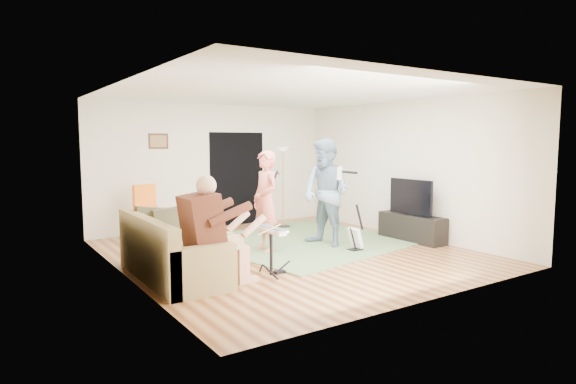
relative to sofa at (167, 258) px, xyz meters
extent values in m
plane|color=brown|center=(2.30, 0.36, -0.29)|extent=(6.00, 6.00, 0.00)
plane|color=white|center=(2.30, 0.36, 2.41)|extent=(6.00, 6.00, 0.00)
plane|color=#8F5D2C|center=(-0.45, 0.56, 1.26)|extent=(0.00, 2.05, 2.05)
plane|color=black|center=(2.85, 3.35, 0.76)|extent=(2.10, 0.00, 2.10)
cube|color=#3F2314|center=(1.05, 3.35, 1.61)|extent=(0.42, 0.03, 0.32)
cube|color=#547245|center=(3.03, 0.98, -0.28)|extent=(4.09, 3.94, 0.02)
cube|color=olive|center=(0.10, 0.00, -0.07)|extent=(0.88, 1.75, 0.43)
cube|color=olive|center=(-0.27, 0.00, 0.15)|extent=(0.16, 2.16, 0.88)
cube|color=olive|center=(0.10, 0.98, 0.02)|extent=(0.88, 0.21, 0.62)
cube|color=olive|center=(0.10, -0.98, 0.02)|extent=(0.88, 0.21, 0.62)
cube|color=#522517|center=(0.25, -0.65, 0.59)|extent=(0.41, 0.53, 0.67)
sphere|color=tan|center=(0.32, -0.65, 1.04)|extent=(0.27, 0.27, 0.27)
cylinder|color=black|center=(1.30, -0.65, 0.04)|extent=(0.04, 0.04, 0.62)
cube|color=white|center=(1.30, -0.65, 0.34)|extent=(0.12, 0.62, 0.04)
imported|color=#DF7161|center=(2.00, 0.67, 0.58)|extent=(0.44, 0.65, 1.74)
imported|color=#6D87A0|center=(3.14, 0.44, 0.68)|extent=(0.89, 1.06, 1.95)
cube|color=black|center=(3.31, -0.17, -0.28)|extent=(0.22, 0.18, 0.03)
cube|color=silver|center=(3.31, -0.17, -0.06)|extent=(0.17, 0.26, 0.35)
cylinder|color=black|center=(3.40, -0.17, 0.29)|extent=(0.18, 0.04, 0.45)
cylinder|color=black|center=(3.53, 2.48, -0.28)|extent=(0.32, 0.32, 0.03)
cylinder|color=tan|center=(3.53, 2.48, 0.57)|extent=(0.04, 0.04, 1.68)
cone|color=white|center=(3.53, 2.48, 1.43)|extent=(0.28, 0.28, 0.11)
cube|color=#CEB886|center=(0.57, 2.47, 0.20)|extent=(0.55, 0.55, 0.04)
cube|color=orange|center=(0.57, 2.68, 0.57)|extent=(0.45, 0.18, 0.46)
cube|color=black|center=(4.80, -0.10, -0.04)|extent=(0.40, 1.40, 0.50)
cube|color=black|center=(4.75, -0.10, 0.56)|extent=(0.06, 1.00, 0.67)
camera|label=1|loc=(-2.21, -6.37, 1.60)|focal=30.00mm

